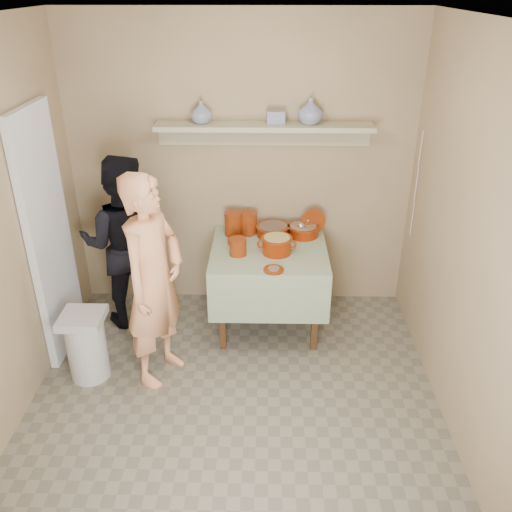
{
  "coord_description": "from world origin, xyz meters",
  "views": [
    {
      "loc": [
        0.22,
        -2.82,
        2.79
      ],
      "look_at": [
        0.15,
        0.75,
        0.95
      ],
      "focal_mm": 38.0,
      "sensor_mm": 36.0,
      "label": 1
    }
  ],
  "objects_px": {
    "person_helper": "(124,243)",
    "person_cook": "(154,282)",
    "serving_table": "(269,260)",
    "cazuela_rice": "(277,244)",
    "trash_bin": "(87,345)"
  },
  "relations": [
    {
      "from": "person_helper",
      "to": "person_cook",
      "type": "bearing_deg",
      "value": 114.21
    },
    {
      "from": "person_cook",
      "to": "serving_table",
      "type": "bearing_deg",
      "value": -26.4
    },
    {
      "from": "cazuela_rice",
      "to": "trash_bin",
      "type": "distance_m",
      "value": 1.69
    },
    {
      "from": "person_helper",
      "to": "trash_bin",
      "type": "bearing_deg",
      "value": 75.07
    },
    {
      "from": "person_helper",
      "to": "cazuela_rice",
      "type": "relative_size",
      "value": 4.68
    },
    {
      "from": "cazuela_rice",
      "to": "person_cook",
      "type": "bearing_deg",
      "value": -145.85
    },
    {
      "from": "trash_bin",
      "to": "person_cook",
      "type": "bearing_deg",
      "value": 4.53
    },
    {
      "from": "person_helper",
      "to": "serving_table",
      "type": "distance_m",
      "value": 1.25
    },
    {
      "from": "person_cook",
      "to": "trash_bin",
      "type": "bearing_deg",
      "value": 117.78
    },
    {
      "from": "person_helper",
      "to": "cazuela_rice",
      "type": "height_order",
      "value": "person_helper"
    },
    {
      "from": "person_helper",
      "to": "serving_table",
      "type": "height_order",
      "value": "person_helper"
    },
    {
      "from": "person_helper",
      "to": "trash_bin",
      "type": "xyz_separation_m",
      "value": [
        -0.16,
        -0.8,
        -0.49
      ]
    },
    {
      "from": "person_cook",
      "to": "person_helper",
      "type": "xyz_separation_m",
      "value": [
        -0.4,
        0.75,
        -0.05
      ]
    },
    {
      "from": "person_helper",
      "to": "cazuela_rice",
      "type": "bearing_deg",
      "value": 169.95
    },
    {
      "from": "serving_table",
      "to": "cazuela_rice",
      "type": "height_order",
      "value": "cazuela_rice"
    }
  ]
}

